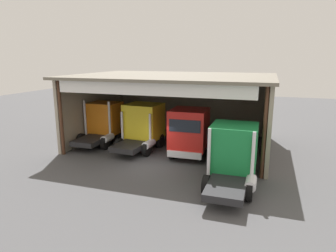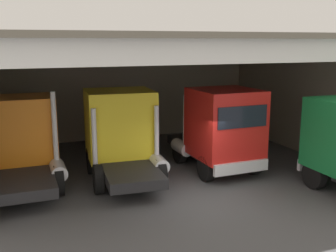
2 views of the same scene
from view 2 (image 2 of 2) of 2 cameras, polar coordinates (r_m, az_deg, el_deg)
The scene contains 7 objects.
ground_plane at distance 14.14m, azimuth 5.08°, elevation -10.32°, with size 80.00×80.00×0.00m, color #4C4C4F.
workshop_shed at distance 18.64m, azimuth -2.64°, elevation 7.46°, with size 14.95×10.75×5.62m.
truck_orange_center_right_bay at distance 15.89m, azimuth -19.78°, elevation -1.95°, with size 2.61×4.80×3.61m.
truck_yellow_left_bay at distance 15.96m, azimuth -6.56°, elevation -0.90°, with size 2.83×5.01×3.46m.
truck_red_right_bay at distance 16.60m, azimuth 7.43°, elevation -0.39°, with size 2.70×5.34×3.48m.
oil_drum at distance 23.49m, azimuth 5.90°, elevation -0.18°, with size 0.58×0.58×0.88m, color #197233.
tool_cart at distance 23.40m, azimuth 7.40°, elevation -0.12°, with size 0.90×0.60×1.00m, color #1E59A5.
Camera 2 is at (-5.75, -11.76, 5.34)m, focal length 43.05 mm.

